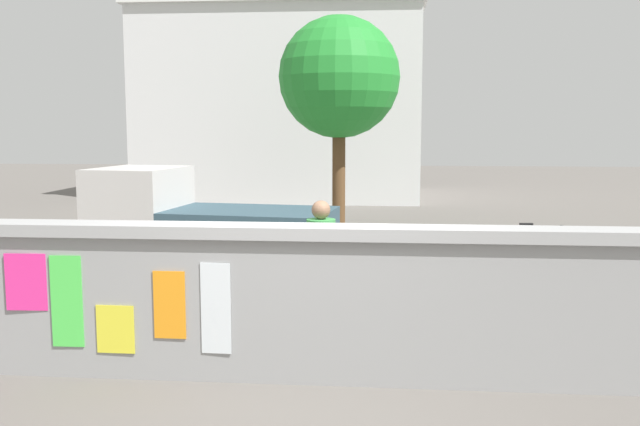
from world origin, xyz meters
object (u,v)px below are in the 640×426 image
(motorcycle, at_px, (433,285))
(bicycle_near, at_px, (535,260))
(auto_rickshaw_truck, at_px, (200,231))
(person_walking, at_px, (321,254))
(tree_roadside, at_px, (339,78))

(motorcycle, distance_m, bicycle_near, 2.92)
(auto_rickshaw_truck, bearing_deg, person_walking, -47.02)
(bicycle_near, bearing_deg, auto_rickshaw_truck, -169.55)
(person_walking, bearing_deg, auto_rickshaw_truck, 132.98)
(motorcycle, height_order, bicycle_near, bicycle_near)
(person_walking, relative_size, tree_roadside, 0.31)
(auto_rickshaw_truck, relative_size, person_walking, 2.32)
(motorcycle, bearing_deg, bicycle_near, 52.72)
(motorcycle, distance_m, tree_roadside, 9.09)
(auto_rickshaw_truck, height_order, bicycle_near, auto_rickshaw_truck)
(auto_rickshaw_truck, relative_size, bicycle_near, 2.20)
(tree_roadside, bearing_deg, person_walking, -87.71)
(person_walking, height_order, tree_roadside, tree_roadside)
(motorcycle, xyz_separation_m, person_walking, (-1.37, -0.80, 0.52))
(auto_rickshaw_truck, bearing_deg, bicycle_near, 10.45)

